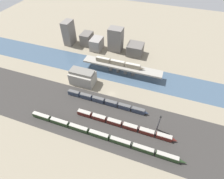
% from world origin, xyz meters
% --- Properties ---
extents(ground_plane, '(400.00, 400.00, 0.00)m').
position_xyz_m(ground_plane, '(0.00, 0.00, 0.00)').
color(ground_plane, gray).
extents(railbed_yard, '(280.00, 42.00, 0.01)m').
position_xyz_m(railbed_yard, '(0.00, -24.00, 0.00)').
color(railbed_yard, '#33302D').
rests_on(railbed_yard, ground).
extents(river_water, '(320.00, 27.11, 0.01)m').
position_xyz_m(river_water, '(0.00, 26.62, 0.00)').
color(river_water, '#3D5166').
rests_on(river_water, ground).
extents(bridge, '(68.34, 9.00, 7.61)m').
position_xyz_m(bridge, '(0.00, 26.62, 6.07)').
color(bridge, gray).
rests_on(bridge, ground).
extents(train_on_bridge, '(43.10, 2.65, 3.89)m').
position_xyz_m(train_on_bridge, '(-2.65, 26.62, 9.52)').
color(train_on_bridge, gray).
rests_on(train_on_bridge, bridge).
extents(train_yard_near, '(101.03, 2.62, 3.71)m').
position_xyz_m(train_yard_near, '(6.35, -37.29, 1.82)').
color(train_yard_near, '#23381E').
rests_on(train_yard_near, ground).
extents(train_yard_mid, '(66.98, 3.00, 3.63)m').
position_xyz_m(train_yard_mid, '(17.59, -25.35, 1.78)').
color(train_yard_mid, '#5B1E19').
rests_on(train_yard_mid, ground).
extents(train_yard_far, '(62.21, 2.70, 4.04)m').
position_xyz_m(train_yard_far, '(-0.37, -10.99, 1.99)').
color(train_yard_far, '#2D384C').
rests_on(train_yard_far, ground).
extents(warehouse_building, '(19.53, 11.97, 12.35)m').
position_xyz_m(warehouse_building, '(-25.86, 4.04, 5.87)').
color(warehouse_building, '#9E998E').
rests_on(warehouse_building, ground).
extents(signal_tower, '(1.00, 0.93, 14.48)m').
position_xyz_m(signal_tower, '(38.24, -20.36, 7.14)').
color(signal_tower, '#4C4C51').
rests_on(signal_tower, ground).
extents(city_block_far_left, '(8.20, 13.17, 23.98)m').
position_xyz_m(city_block_far_left, '(-65.82, 55.08, 11.99)').
color(city_block_far_left, slate).
rests_on(city_block_far_left, ground).
extents(city_block_left, '(10.01, 13.61, 12.17)m').
position_xyz_m(city_block_left, '(-48.29, 59.68, 6.09)').
color(city_block_left, '#605B56').
rests_on(city_block_left, ground).
extents(city_block_center, '(10.43, 14.42, 11.45)m').
position_xyz_m(city_block_center, '(-35.02, 54.28, 5.72)').
color(city_block_center, gray).
rests_on(city_block_center, ground).
extents(city_block_right, '(13.37, 10.57, 23.03)m').
position_xyz_m(city_block_right, '(-16.58, 59.07, 11.52)').
color(city_block_right, slate).
rests_on(city_block_right, ground).
extents(city_block_far_right, '(14.61, 14.74, 10.69)m').
position_xyz_m(city_block_far_right, '(3.77, 57.99, 5.34)').
color(city_block_far_right, '#605B56').
rests_on(city_block_far_right, ground).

